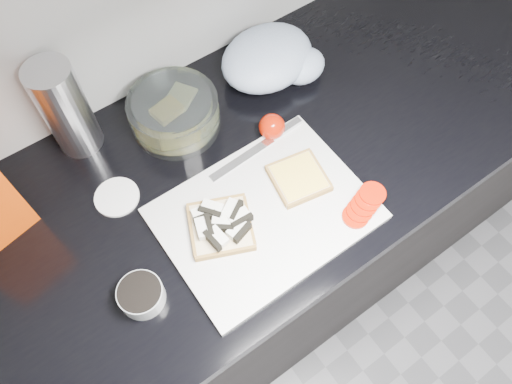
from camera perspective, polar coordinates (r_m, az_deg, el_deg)
base_cabinet at (r=1.45m, az=-5.30°, el=-9.13°), size 3.50×0.60×0.86m
countertop at (r=1.04m, az=-7.31°, el=-0.64°), size 3.50×0.64×0.04m
cutting_board at (r=0.98m, az=1.01°, el=-2.49°), size 0.40×0.30×0.01m
bread_left at (r=0.95m, az=-4.04°, el=-3.78°), size 0.16×0.16×0.04m
bread_right at (r=1.01m, az=4.90°, el=1.59°), size 0.13×0.13×0.02m
tomato_slices at (r=0.99m, az=12.25°, el=-1.45°), size 0.12×0.08×0.02m
knife at (r=1.06m, az=1.40°, el=5.84°), size 0.24×0.03×0.01m
seed_tub at (r=0.93m, az=-13.00°, el=-11.35°), size 0.08×0.08×0.04m
tub_lid at (r=1.04m, az=-15.61°, el=-0.55°), size 0.11×0.11×0.01m
glass_bowl at (r=1.09m, az=-9.31°, el=8.87°), size 0.19×0.19×0.08m
steel_canister at (r=1.06m, az=-20.94°, el=8.84°), size 0.09×0.09×0.22m
grocery_bag at (r=1.17m, az=1.86°, el=14.97°), size 0.24×0.21×0.10m
whole_tomatoes at (r=1.07m, az=1.83°, el=7.47°), size 0.06×0.06×0.06m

